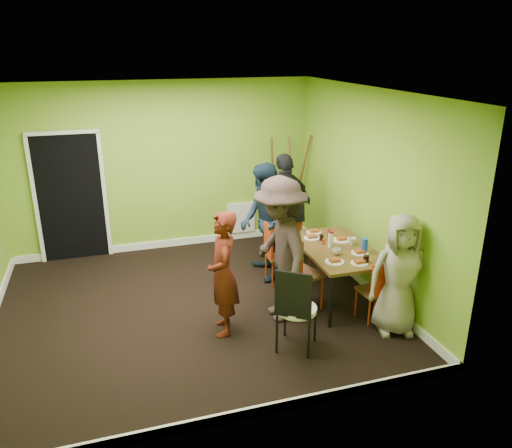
{
  "coord_description": "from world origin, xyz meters",
  "views": [
    {
      "loc": [
        -0.94,
        -5.88,
        3.33
      ],
      "look_at": [
        0.89,
        0.0,
        1.09
      ],
      "focal_mm": 35.0,
      "sensor_mm": 36.0,
      "label": 1
    }
  ],
  "objects_px": {
    "blue_bottle": "(364,246)",
    "orange_bottle": "(323,242)",
    "thermos": "(331,240)",
    "easel": "(288,189)",
    "dining_table": "(337,251)",
    "chair_bentwood": "(296,306)",
    "person_left_near": "(280,250)",
    "person_front_end": "(399,275)",
    "person_left_far": "(264,223)",
    "chair_back_end": "(292,217)",
    "person_standing": "(223,274)",
    "chair_left_near": "(298,269)",
    "chair_left_far": "(275,250)",
    "person_back_end": "(285,207)",
    "chair_front_end": "(377,287)"
  },
  "relations": [
    {
      "from": "person_back_end",
      "to": "person_front_end",
      "type": "xyz_separation_m",
      "value": [
        0.5,
        -2.53,
        -0.11
      ]
    },
    {
      "from": "chair_left_near",
      "to": "person_front_end",
      "type": "relative_size",
      "value": 0.7
    },
    {
      "from": "chair_left_far",
      "to": "chair_front_end",
      "type": "xyz_separation_m",
      "value": [
        0.85,
        -1.42,
        -0.03
      ]
    },
    {
      "from": "easel",
      "to": "person_back_end",
      "type": "bearing_deg",
      "value": -113.68
    },
    {
      "from": "person_back_end",
      "to": "person_front_end",
      "type": "relative_size",
      "value": 1.15
    },
    {
      "from": "chair_bentwood",
      "to": "easel",
      "type": "relative_size",
      "value": 0.56
    },
    {
      "from": "person_front_end",
      "to": "blue_bottle",
      "type": "bearing_deg",
      "value": 110.28
    },
    {
      "from": "blue_bottle",
      "to": "orange_bottle",
      "type": "height_order",
      "value": "blue_bottle"
    },
    {
      "from": "dining_table",
      "to": "person_left_far",
      "type": "relative_size",
      "value": 0.86
    },
    {
      "from": "blue_bottle",
      "to": "chair_bentwood",
      "type": "bearing_deg",
      "value": -148.74
    },
    {
      "from": "chair_left_far",
      "to": "person_left_far",
      "type": "height_order",
      "value": "person_left_far"
    },
    {
      "from": "chair_left_far",
      "to": "person_front_end",
      "type": "height_order",
      "value": "person_front_end"
    },
    {
      "from": "chair_left_far",
      "to": "blue_bottle",
      "type": "relative_size",
      "value": 4.67
    },
    {
      "from": "chair_bentwood",
      "to": "blue_bottle",
      "type": "height_order",
      "value": "chair_bentwood"
    },
    {
      "from": "chair_back_end",
      "to": "person_standing",
      "type": "bearing_deg",
      "value": 46.26
    },
    {
      "from": "person_back_end",
      "to": "dining_table",
      "type": "bearing_deg",
      "value": 78.9
    },
    {
      "from": "chair_front_end",
      "to": "person_front_end",
      "type": "bearing_deg",
      "value": -69.36
    },
    {
      "from": "chair_back_end",
      "to": "chair_left_far",
      "type": "bearing_deg",
      "value": 51.08
    },
    {
      "from": "chair_bentwood",
      "to": "person_front_end",
      "type": "distance_m",
      "value": 1.34
    },
    {
      "from": "chair_left_near",
      "to": "person_standing",
      "type": "height_order",
      "value": "person_standing"
    },
    {
      "from": "dining_table",
      "to": "chair_bentwood",
      "type": "xyz_separation_m",
      "value": [
        -0.99,
        -1.02,
        -0.12
      ]
    },
    {
      "from": "dining_table",
      "to": "chair_bentwood",
      "type": "bearing_deg",
      "value": -134.09
    },
    {
      "from": "chair_back_end",
      "to": "person_left_near",
      "type": "distance_m",
      "value": 1.87
    },
    {
      "from": "dining_table",
      "to": "thermos",
      "type": "distance_m",
      "value": 0.18
    },
    {
      "from": "easel",
      "to": "orange_bottle",
      "type": "bearing_deg",
      "value": -97.91
    },
    {
      "from": "thermos",
      "to": "person_front_end",
      "type": "xyz_separation_m",
      "value": [
        0.41,
        -1.03,
        -0.1
      ]
    },
    {
      "from": "chair_bentwood",
      "to": "person_standing",
      "type": "height_order",
      "value": "person_standing"
    },
    {
      "from": "thermos",
      "to": "blue_bottle",
      "type": "xyz_separation_m",
      "value": [
        0.34,
        -0.3,
        -0.0
      ]
    },
    {
      "from": "person_left_far",
      "to": "person_left_near",
      "type": "height_order",
      "value": "person_left_near"
    },
    {
      "from": "chair_left_far",
      "to": "person_left_near",
      "type": "xyz_separation_m",
      "value": [
        -0.27,
        -0.93,
        0.42
      ]
    },
    {
      "from": "person_left_near",
      "to": "thermos",
      "type": "bearing_deg",
      "value": 109.15
    },
    {
      "from": "person_left_near",
      "to": "person_front_end",
      "type": "height_order",
      "value": "person_left_near"
    },
    {
      "from": "dining_table",
      "to": "chair_front_end",
      "type": "bearing_deg",
      "value": -73.82
    },
    {
      "from": "orange_bottle",
      "to": "person_left_far",
      "type": "height_order",
      "value": "person_left_far"
    },
    {
      "from": "easel",
      "to": "person_left_near",
      "type": "distance_m",
      "value": 2.79
    },
    {
      "from": "person_left_far",
      "to": "orange_bottle",
      "type": "bearing_deg",
      "value": 40.56
    },
    {
      "from": "person_standing",
      "to": "person_left_far",
      "type": "xyz_separation_m",
      "value": [
        0.94,
        1.29,
        0.1
      ]
    },
    {
      "from": "thermos",
      "to": "easel",
      "type": "bearing_deg",
      "value": 83.71
    },
    {
      "from": "person_left_near",
      "to": "person_front_end",
      "type": "distance_m",
      "value": 1.45
    },
    {
      "from": "blue_bottle",
      "to": "person_left_far",
      "type": "bearing_deg",
      "value": 130.03
    },
    {
      "from": "chair_front_end",
      "to": "blue_bottle",
      "type": "distance_m",
      "value": 0.6
    },
    {
      "from": "person_left_far",
      "to": "person_front_end",
      "type": "bearing_deg",
      "value": 31.45
    },
    {
      "from": "orange_bottle",
      "to": "person_left_near",
      "type": "distance_m",
      "value": 0.89
    },
    {
      "from": "chair_left_near",
      "to": "blue_bottle",
      "type": "distance_m",
      "value": 0.93
    },
    {
      "from": "person_left_near",
      "to": "person_back_end",
      "type": "xyz_separation_m",
      "value": [
        0.73,
        1.79,
        -0.06
      ]
    },
    {
      "from": "easel",
      "to": "blue_bottle",
      "type": "bearing_deg",
      "value": -88.03
    },
    {
      "from": "chair_left_far",
      "to": "chair_bentwood",
      "type": "distance_m",
      "value": 1.74
    },
    {
      "from": "orange_bottle",
      "to": "person_standing",
      "type": "relative_size",
      "value": 0.05
    },
    {
      "from": "chair_front_end",
      "to": "thermos",
      "type": "distance_m",
      "value": 0.91
    },
    {
      "from": "person_back_end",
      "to": "thermos",
      "type": "bearing_deg",
      "value": 76.12
    }
  ]
}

